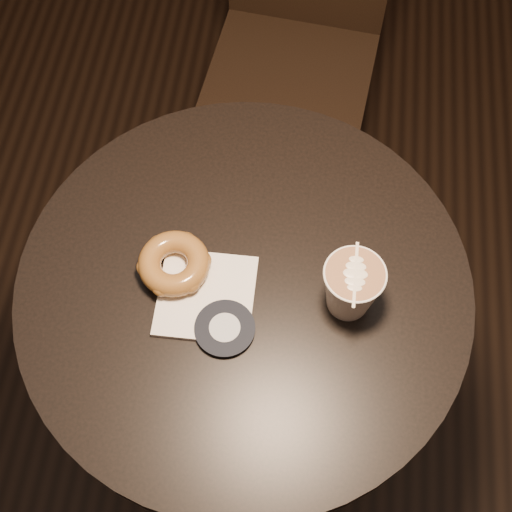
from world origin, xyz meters
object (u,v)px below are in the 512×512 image
pastry_bag (206,296)px  doughnut (174,263)px  cafe_table (246,331)px  chair (300,14)px  latte_cup (351,288)px

pastry_bag → doughnut: doughnut is taller
doughnut → pastry_bag: bearing=-35.2°
cafe_table → chair: chair is taller
pastry_bag → doughnut: 0.07m
latte_cup → pastry_bag: bearing=-175.5°
pastry_bag → chair: bearing=83.9°
doughnut → chair: bearing=80.4°
pastry_bag → latte_cup: latte_cup is taller
chair → latte_cup: bearing=-74.3°
pastry_bag → doughnut: bearing=144.3°
pastry_bag → latte_cup: (0.21, 0.02, 0.05)m
cafe_table → pastry_bag: (-0.05, -0.03, 0.20)m
cafe_table → latte_cup: bearing=-4.8°
cafe_table → chair: bearing=88.1°
chair → doughnut: 0.83m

